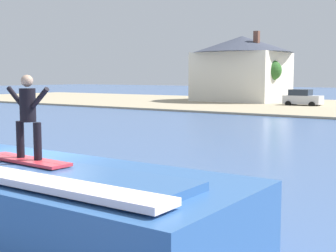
{
  "coord_description": "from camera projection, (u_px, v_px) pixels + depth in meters",
  "views": [
    {
      "loc": [
        9.32,
        -7.77,
        3.26
      ],
      "look_at": [
        1.47,
        3.54,
        1.81
      ],
      "focal_mm": 51.01,
      "sensor_mm": 36.0,
      "label": 1
    }
  ],
  "objects": [
    {
      "name": "ground_plane",
      "position": [
        40.0,
        206.0,
        11.98
      ],
      "size": [
        260.0,
        260.0,
        0.0
      ],
      "primitive_type": "plane",
      "color": "#425F93"
    },
    {
      "name": "wave_crest",
      "position": [
        33.0,
        198.0,
        9.92
      ],
      "size": [
        9.39,
        3.57,
        1.54
      ],
      "color": "#325E9B",
      "rests_on": "ground_plane"
    },
    {
      "name": "surfboard",
      "position": [
        26.0,
        160.0,
        9.64
      ],
      "size": [
        2.28,
        0.63,
        0.06
      ],
      "color": "#D8333F",
      "rests_on": "wave_crest"
    },
    {
      "name": "surfer",
      "position": [
        28.0,
        112.0,
        9.53
      ],
      "size": [
        1.23,
        0.32,
        1.69
      ],
      "color": "black",
      "rests_on": "surfboard"
    },
    {
      "name": "car_near_shore",
      "position": [
        302.0,
        98.0,
        50.37
      ],
      "size": [
        3.88,
        2.16,
        1.86
      ],
      "color": "silver",
      "rests_on": "ground_plane"
    },
    {
      "name": "house_with_chimney",
      "position": [
        242.0,
        65.0,
        58.87
      ],
      "size": [
        12.4,
        12.4,
        8.53
      ],
      "color": "silver",
      "rests_on": "ground_plane"
    },
    {
      "name": "tree_tall_bare",
      "position": [
        271.0,
        71.0,
        54.96
      ],
      "size": [
        2.42,
        2.42,
        5.12
      ],
      "color": "brown",
      "rests_on": "ground_plane"
    }
  ]
}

